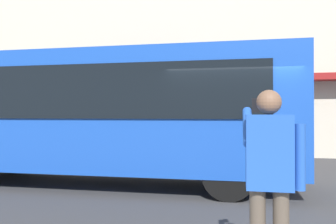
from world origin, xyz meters
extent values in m
plane|color=#38383A|center=(0.00, 0.00, 0.00)|extent=(60.00, 60.00, 0.00)
cube|color=beige|center=(0.00, -6.80, 6.00)|extent=(28.00, 0.80, 12.00)
cube|color=maroon|center=(-3.50, -6.20, 3.00)|extent=(4.40, 1.10, 0.24)
cube|color=#1947AD|center=(3.09, -0.31, 1.70)|extent=(9.00, 2.50, 2.60)
cube|color=black|center=(3.09, 0.95, 2.10)|extent=(7.60, 0.06, 1.10)
cylinder|color=black|center=(6.09, -1.41, 0.50)|extent=(1.00, 0.28, 1.00)
cylinder|color=black|center=(0.09, -1.41, 0.50)|extent=(1.00, 0.28, 1.00)
cylinder|color=black|center=(0.09, 0.79, 0.50)|extent=(1.00, 0.28, 1.00)
cube|color=#1E4CAD|center=(-0.36, 4.28, 1.30)|extent=(0.40, 0.24, 0.66)
sphere|color=brown|center=(-0.36, 4.28, 1.74)|extent=(0.22, 0.22, 0.22)
cylinder|color=#1E4CAD|center=(-0.62, 4.28, 1.26)|extent=(0.09, 0.09, 0.58)
cylinder|color=#1E4CAD|center=(-0.18, 4.12, 1.52)|extent=(0.09, 0.48, 0.37)
cube|color=black|center=(-0.26, 3.98, 1.72)|extent=(0.07, 0.01, 0.14)
camera|label=1|loc=(-0.10, 7.47, 1.63)|focal=37.17mm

